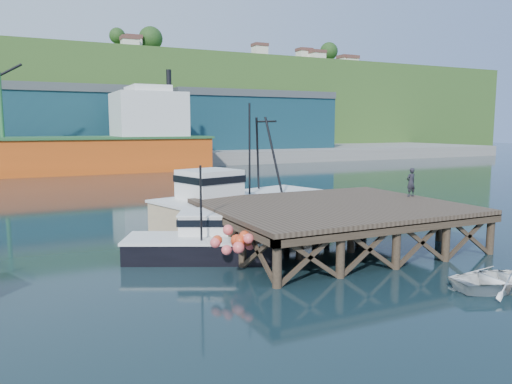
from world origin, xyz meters
TOP-DOWN VIEW (x-y plane):
  - ground at (0.00, 0.00)m, footprint 300.00×300.00m
  - wharf at (5.50, -0.19)m, footprint 12.00×10.00m
  - far_quay at (0.00, 70.00)m, footprint 160.00×40.00m
  - warehouse_mid at (0.00, 65.00)m, footprint 28.00×16.00m
  - warehouse_right at (30.00, 65.00)m, footprint 30.00×16.00m
  - cargo_ship at (-8.46, 48.00)m, footprint 55.50×10.00m
  - hillside at (0.00, 100.00)m, footprint 220.00×50.00m
  - boat_black at (-1.17, 0.57)m, footprint 7.43×6.21m
  - trawler at (3.26, 6.69)m, footprint 11.67×6.84m
  - dinghy at (7.13, -8.48)m, footprint 4.12×3.23m
  - dockworker at (10.90, 0.34)m, footprint 0.60×0.41m

SIDE VIEW (x-z plane):
  - ground at x=0.00m, z-range 0.00..0.00m
  - dinghy at x=7.13m, z-range 0.00..0.78m
  - boat_black at x=-1.17m, z-range -1.37..2.96m
  - far_quay at x=0.00m, z-range 0.00..2.00m
  - trawler at x=3.26m, z-range -2.17..5.21m
  - wharf at x=5.50m, z-range 0.63..3.25m
  - dockworker at x=10.90m, z-range 2.12..3.72m
  - cargo_ship at x=-8.46m, z-range -3.56..10.19m
  - warehouse_mid at x=0.00m, z-range 2.00..11.00m
  - warehouse_right at x=30.00m, z-range 2.00..11.00m
  - hillside at x=0.00m, z-range 0.00..22.00m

